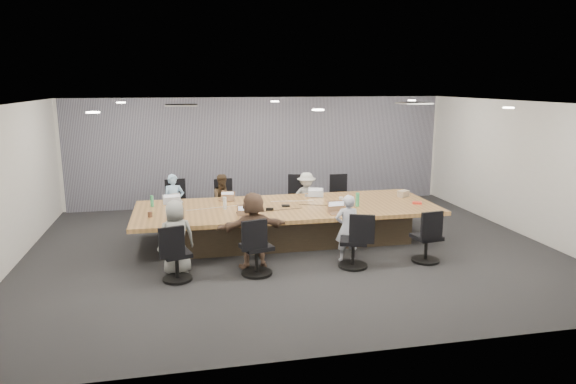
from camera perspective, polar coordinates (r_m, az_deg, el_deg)
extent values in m
cube|color=#27272A|center=(10.04, 0.47, -6.34)|extent=(10.00, 8.00, 0.00)
cube|color=white|center=(9.53, 0.50, 9.84)|extent=(10.00, 8.00, 0.00)
cube|color=silver|center=(13.58, -3.13, 4.56)|extent=(10.00, 0.00, 2.80)
cube|color=silver|center=(5.95, 8.76, -5.38)|extent=(10.00, 0.00, 2.80)
cube|color=silver|center=(9.93, -28.99, 0.26)|extent=(0.00, 8.00, 2.80)
cube|color=silver|center=(11.80, 24.96, 2.31)|extent=(0.00, 8.00, 2.80)
cube|color=gray|center=(13.50, -3.08, 4.51)|extent=(9.80, 0.04, 2.80)
cube|color=#413324|center=(10.41, -0.11, -3.76)|extent=(4.80, 1.40, 0.66)
cube|color=#AC7B43|center=(10.32, -0.11, -1.79)|extent=(6.00, 2.20, 0.08)
imported|color=#99C4ED|center=(11.45, -12.55, -1.12)|extent=(0.45, 0.30, 1.23)
cube|color=#B2B2B7|center=(10.88, -12.61, -1.09)|extent=(0.40, 0.30, 0.02)
imported|color=#3D2F20|center=(11.48, -7.16, -0.98)|extent=(0.68, 0.59, 1.19)
cube|color=#8C6647|center=(10.92, -6.93, -0.84)|extent=(0.33, 0.26, 0.02)
imported|color=beige|center=(11.78, 2.05, -0.63)|extent=(0.77, 0.46, 1.16)
cube|color=#B2B2B7|center=(11.23, 2.73, -0.40)|extent=(0.37, 0.29, 0.02)
imported|color=gray|center=(8.83, -12.34, -4.92)|extent=(0.69, 0.53, 1.26)
cube|color=#8C6647|center=(9.33, -12.36, -3.26)|extent=(0.29, 0.21, 0.02)
imported|color=brown|center=(8.89, -3.87, -4.25)|extent=(1.29, 0.56, 1.35)
cube|color=#8C6647|center=(9.40, -4.35, -2.90)|extent=(0.38, 0.28, 0.02)
imported|color=silver|center=(9.29, 6.59, -4.00)|extent=(0.46, 0.32, 1.22)
cube|color=#8C6647|center=(9.76, 5.60, -2.36)|extent=(0.36, 0.26, 0.02)
cylinder|color=#3AA464|center=(10.59, -14.87, -0.98)|extent=(0.08, 0.08, 0.23)
cylinder|color=#3AA464|center=(10.35, 7.72, -0.84)|extent=(0.09, 0.09, 0.27)
cylinder|color=silver|center=(10.13, -7.04, -1.21)|extent=(0.09, 0.09, 0.24)
cylinder|color=white|center=(10.26, -3.69, -1.36)|extent=(0.11, 0.11, 0.10)
cylinder|color=white|center=(10.72, 5.90, -0.82)|extent=(0.10, 0.10, 0.10)
cylinder|color=brown|center=(9.80, -15.09, -2.40)|extent=(0.11, 0.11, 0.10)
cube|color=black|center=(9.78, -5.26, -2.28)|extent=(0.17, 0.13, 0.03)
cube|color=black|center=(10.27, -0.27, -1.53)|extent=(0.17, 0.13, 0.03)
cube|color=black|center=(9.96, -2.04, -1.91)|extent=(0.15, 0.07, 0.05)
cube|color=tan|center=(11.41, 12.68, -0.18)|extent=(0.29, 0.26, 0.13)
cube|color=red|center=(10.82, 14.15, -1.17)|extent=(0.22, 0.19, 0.04)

